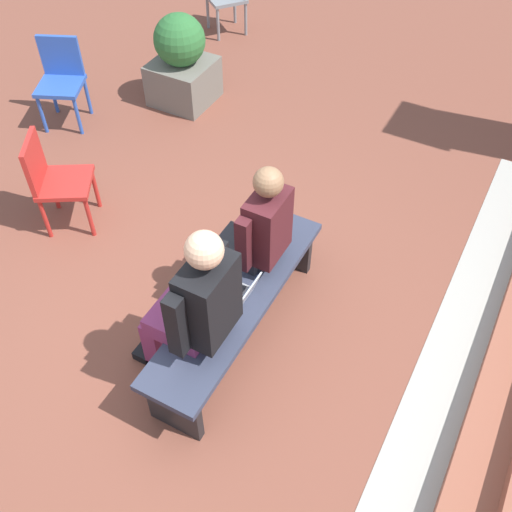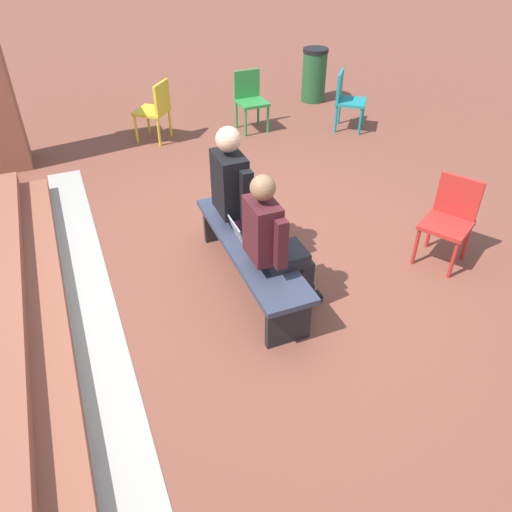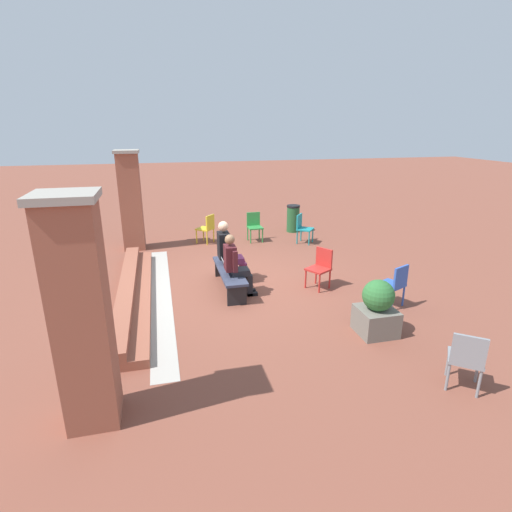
# 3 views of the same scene
# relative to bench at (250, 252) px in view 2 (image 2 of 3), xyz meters

# --- Properties ---
(ground_plane) EXTENTS (60.00, 60.00, 0.00)m
(ground_plane) POSITION_rel_bench_xyz_m (0.22, -0.16, -0.35)
(ground_plane) COLOR brown
(concrete_strip) EXTENTS (5.97, 0.40, 0.01)m
(concrete_strip) POSITION_rel_bench_xyz_m (0.00, 1.41, -0.35)
(concrete_strip) COLOR #A8A399
(concrete_strip) RESTS_ON ground
(brick_steps) EXTENTS (5.17, 0.60, 0.30)m
(brick_steps) POSITION_rel_bench_xyz_m (0.00, 1.96, -0.23)
(brick_steps) COLOR #93513D
(brick_steps) RESTS_ON ground
(bench) EXTENTS (1.80, 0.44, 0.45)m
(bench) POSITION_rel_bench_xyz_m (0.00, 0.00, 0.00)
(bench) COLOR #33384C
(bench) RESTS_ON ground
(person_student) EXTENTS (0.51, 0.64, 1.29)m
(person_student) POSITION_rel_bench_xyz_m (-0.36, -0.06, 0.34)
(person_student) COLOR #232328
(person_student) RESTS_ON ground
(person_adult) EXTENTS (0.56, 0.71, 1.38)m
(person_adult) POSITION_rel_bench_xyz_m (0.39, -0.07, 0.38)
(person_adult) COLOR #7F2D5B
(person_adult) RESTS_ON ground
(laptop) EXTENTS (0.32, 0.29, 0.21)m
(laptop) POSITION_rel_bench_xyz_m (0.06, 0.01, 0.15)
(laptop) COLOR #9EA0A5
(laptop) RESTS_ON bench
(plastic_chair_mid_courtyard) EXTENTS (0.59, 0.59, 0.84)m
(plastic_chair_mid_courtyard) POSITION_rel_bench_xyz_m (3.56, 0.01, 0.13)
(plastic_chair_mid_courtyard) COLOR gold
(plastic_chair_mid_courtyard) RESTS_ON ground
(plastic_chair_far_right) EXTENTS (0.59, 0.59, 0.84)m
(plastic_chair_far_right) POSITION_rel_bench_xyz_m (2.92, -2.69, 0.13)
(plastic_chair_far_right) COLOR teal
(plastic_chair_far_right) RESTS_ON ground
(plastic_chair_by_pillar) EXTENTS (0.43, 0.43, 0.84)m
(plastic_chair_by_pillar) POSITION_rel_bench_xyz_m (3.47, -1.37, 0.13)
(plastic_chair_by_pillar) COLOR #2D893D
(plastic_chair_by_pillar) RESTS_ON ground
(plastic_chair_far_left) EXTENTS (0.58, 0.58, 0.84)m
(plastic_chair_far_left) POSITION_rel_bench_xyz_m (-0.34, -1.89, 0.13)
(plastic_chair_far_left) COLOR red
(plastic_chair_far_left) RESTS_ON ground
(litter_bin) EXTENTS (0.42, 0.42, 0.86)m
(litter_bin) POSITION_rel_bench_xyz_m (4.22, -2.84, 0.08)
(litter_bin) COLOR #23562D
(litter_bin) RESTS_ON ground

